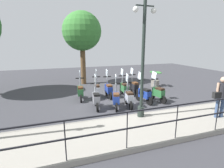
% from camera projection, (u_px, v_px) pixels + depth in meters
% --- Properties ---
extents(ground_plane, '(28.00, 28.00, 0.00)m').
position_uv_depth(ground_plane, '(122.00, 101.00, 9.18)').
color(ground_plane, '#38383D').
extents(promenade_walkway, '(2.20, 20.00, 0.15)m').
position_uv_depth(promenade_walkway, '(156.00, 125.00, 6.26)').
color(promenade_walkway, gray).
rests_on(promenade_walkway, ground_plane).
extents(fence_railing, '(0.04, 16.03, 1.07)m').
position_uv_depth(fence_railing, '(177.00, 115.00, 5.11)').
color(fence_railing, black).
rests_on(fence_railing, promenade_walkway).
extents(lamp_post_near, '(0.26, 0.90, 4.42)m').
position_uv_depth(lamp_post_near, '(143.00, 66.00, 6.43)').
color(lamp_post_near, '#232D28').
rests_on(lamp_post_near, promenade_walkway).
extents(pedestrian_with_bag, '(0.36, 0.66, 1.59)m').
position_uv_depth(pedestrian_with_bag, '(221.00, 94.00, 6.57)').
color(pedestrian_with_bag, '#384C70').
rests_on(pedestrian_with_bag, promenade_walkway).
extents(tree_distant, '(2.73, 2.73, 5.16)m').
position_uv_depth(tree_distant, '(82.00, 32.00, 12.26)').
color(tree_distant, brown).
rests_on(tree_distant, ground_plane).
extents(potted_palm, '(1.06, 0.66, 1.05)m').
position_uv_depth(potted_palm, '(155.00, 80.00, 12.17)').
color(potted_palm, slate).
rests_on(potted_palm, ground_plane).
extents(scooter_near_0, '(1.22, 0.48, 1.54)m').
position_uv_depth(scooter_near_0, '(158.00, 93.00, 8.96)').
color(scooter_near_0, black).
rests_on(scooter_near_0, ground_plane).
extents(scooter_near_1, '(1.22, 0.50, 1.54)m').
position_uv_depth(scooter_near_1, '(144.00, 94.00, 8.76)').
color(scooter_near_1, black).
rests_on(scooter_near_1, ground_plane).
extents(scooter_near_2, '(1.23, 0.46, 1.54)m').
position_uv_depth(scooter_near_2, '(129.00, 97.00, 8.21)').
color(scooter_near_2, black).
rests_on(scooter_near_2, ground_plane).
extents(scooter_near_3, '(1.20, 0.55, 1.54)m').
position_uv_depth(scooter_near_3, '(116.00, 98.00, 8.01)').
color(scooter_near_3, black).
rests_on(scooter_near_3, ground_plane).
extents(scooter_near_4, '(1.23, 0.45, 1.54)m').
position_uv_depth(scooter_near_4, '(96.00, 98.00, 8.00)').
color(scooter_near_4, black).
rests_on(scooter_near_4, ground_plane).
extents(scooter_far_0, '(1.23, 0.44, 1.54)m').
position_uv_depth(scooter_far_0, '(134.00, 86.00, 10.25)').
color(scooter_far_0, black).
rests_on(scooter_far_0, ground_plane).
extents(scooter_far_1, '(1.23, 0.44, 1.54)m').
position_uv_depth(scooter_far_1, '(124.00, 88.00, 9.93)').
color(scooter_far_1, black).
rests_on(scooter_far_1, ground_plane).
extents(scooter_far_2, '(1.23, 0.44, 1.54)m').
position_uv_depth(scooter_far_2, '(108.00, 89.00, 9.65)').
color(scooter_far_2, black).
rests_on(scooter_far_2, ground_plane).
extents(scooter_far_3, '(1.23, 0.47, 1.54)m').
position_uv_depth(scooter_far_3, '(97.00, 89.00, 9.59)').
color(scooter_far_3, black).
rests_on(scooter_far_3, ground_plane).
extents(scooter_far_4, '(1.23, 0.44, 1.54)m').
position_uv_depth(scooter_far_4, '(80.00, 91.00, 9.21)').
color(scooter_far_4, black).
rests_on(scooter_far_4, ground_plane).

